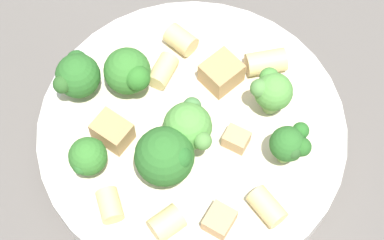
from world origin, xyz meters
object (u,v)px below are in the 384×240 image
object	(u,v)px
broccoli_floret_3	(193,127)
rigatoni_3	(171,224)
pasta_bowl	(192,134)
broccoli_floret_0	(167,157)
chicken_chunk_2	(113,132)
chicken_chunk_0	(236,139)
broccoli_floret_4	(88,157)
broccoli_floret_2	(272,91)
rigatoni_1	(267,207)
chicken_chunk_1	(219,220)
chicken_chunk_3	(221,73)
rigatoni_4	(181,40)
rigatoni_5	(163,71)
broccoli_floret_5	(290,145)
broccoli_floret_1	(128,72)
rigatoni_2	(266,62)
broccoli_floret_6	(77,75)
rigatoni_0	(110,205)

from	to	relation	value
broccoli_floret_3	rigatoni_3	size ratio (longest dim) A/B	2.10
pasta_bowl	broccoli_floret_0	bearing A→B (deg)	-11.84
chicken_chunk_2	chicken_chunk_0	bearing A→B (deg)	99.55
broccoli_floret_3	broccoli_floret_4	bearing A→B (deg)	-61.83
broccoli_floret_2	rigatoni_1	bearing A→B (deg)	8.27
chicken_chunk_0	chicken_chunk_1	bearing A→B (deg)	0.10
broccoli_floret_3	chicken_chunk_3	distance (m)	0.06
rigatoni_4	chicken_chunk_3	world-z (taller)	chicken_chunk_3
chicken_chunk_1	chicken_chunk_3	xyz separation A→B (m)	(-0.11, -0.02, 0.00)
broccoli_floret_2	rigatoni_3	world-z (taller)	broccoli_floret_2
broccoli_floret_0	broccoli_floret_4	xyz separation A→B (m)	(0.01, -0.05, -0.01)
rigatoni_5	chicken_chunk_2	world-z (taller)	chicken_chunk_2
rigatoni_3	chicken_chunk_2	size ratio (longest dim) A/B	0.82
broccoli_floret_0	broccoli_floret_5	size ratio (longest dim) A/B	1.32
rigatoni_3	chicken_chunk_2	xyz separation A→B (m)	(-0.06, -0.06, 0.00)
broccoli_floret_0	rigatoni_3	xyz separation A→B (m)	(0.04, 0.01, -0.02)
broccoli_floret_2	chicken_chunk_0	bearing A→B (deg)	-27.59
pasta_bowl	broccoli_floret_4	distance (m)	0.08
broccoli_floret_1	chicken_chunk_3	distance (m)	0.07
broccoli_floret_3	rigatoni_4	distance (m)	0.08
rigatoni_2	broccoli_floret_4	bearing A→B (deg)	-44.10
chicken_chunk_3	broccoli_floret_4	bearing A→B (deg)	-39.24
rigatoni_1	rigatoni_2	world-z (taller)	rigatoni_2
rigatoni_3	chicken_chunk_2	bearing A→B (deg)	-135.38
chicken_chunk_3	chicken_chunk_2	bearing A→B (deg)	-45.88
broccoli_floret_5	broccoli_floret_0	bearing A→B (deg)	-69.98
broccoli_floret_6	chicken_chunk_1	bearing A→B (deg)	56.54
rigatoni_1	broccoli_floret_4	bearing A→B (deg)	-91.77
rigatoni_4	chicken_chunk_1	world-z (taller)	rigatoni_4
rigatoni_2	chicken_chunk_1	bearing A→B (deg)	-4.44
chicken_chunk_2	rigatoni_2	bearing A→B (deg)	130.08
chicken_chunk_0	chicken_chunk_1	world-z (taller)	same
chicken_chunk_1	rigatoni_4	bearing A→B (deg)	-156.93
broccoli_floret_3	broccoli_floret_4	world-z (taller)	broccoli_floret_3
broccoli_floret_3	broccoli_floret_6	xyz separation A→B (m)	(-0.03, -0.09, -0.01)
pasta_bowl	rigatoni_1	world-z (taller)	rigatoni_1
rigatoni_0	chicken_chunk_1	xyz separation A→B (m)	(-0.01, 0.07, -0.00)
broccoli_floret_0	rigatoni_1	xyz separation A→B (m)	(0.01, 0.07, -0.02)
rigatoni_0	rigatoni_3	xyz separation A→B (m)	(0.00, 0.04, 0.00)
chicken_chunk_0	broccoli_floret_1	bearing A→B (deg)	-108.51
broccoli_floret_2	broccoli_floret_4	xyz separation A→B (m)	(0.07, -0.11, -0.00)
chicken_chunk_0	rigatoni_2	bearing A→B (deg)	171.45
broccoli_floret_5	rigatoni_1	world-z (taller)	broccoli_floret_5
rigatoni_1	chicken_chunk_0	distance (m)	0.05
broccoli_floret_4	rigatoni_5	world-z (taller)	broccoli_floret_4
broccoli_floret_4	chicken_chunk_2	xyz separation A→B (m)	(-0.03, 0.01, -0.01)
rigatoni_1	broccoli_floret_5	bearing A→B (deg)	169.98
broccoli_floret_3	rigatoni_5	xyz separation A→B (m)	(-0.05, -0.03, -0.02)
rigatoni_1	broccoli_floret_2	bearing A→B (deg)	-171.73
rigatoni_3	broccoli_floret_5	bearing A→B (deg)	135.16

